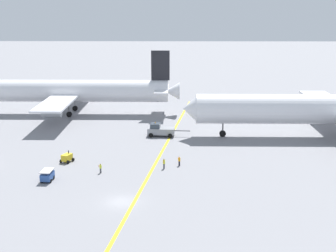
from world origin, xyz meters
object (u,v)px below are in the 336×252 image
airliner_at_gate_left (58,91)px  ground_crew_marshaller_foreground (100,168)px  gse_baggage_cart_near_cluster (47,176)px  gse_gpu_cart_small (67,158)px  airliner_being_pushed (335,110)px  pushback_tug (160,130)px  ground_crew_wing_walker_right (164,163)px  ground_crew_ramp_agent_by_cones (179,161)px

airliner_at_gate_left → ground_crew_marshaller_foreground: (16.55, -42.37, -4.81)m
gse_baggage_cart_near_cluster → gse_gpu_cart_small: bearing=83.5°
airliner_being_pushed → ground_crew_marshaller_foreground: size_ratio=38.87×
airliner_at_gate_left → pushback_tug: bearing=-38.5°
airliner_being_pushed → ground_crew_wing_walker_right: size_ratio=35.40×
ground_crew_ramp_agent_by_cones → ground_crew_marshaller_foreground: ground_crew_ramp_agent_by_cones is taller
airliner_being_pushed → ground_crew_wing_walker_right: airliner_being_pushed is taller
ground_crew_wing_walker_right → ground_crew_marshaller_foreground: (-10.00, -2.17, -0.09)m
airliner_being_pushed → ground_crew_wing_walker_right: 39.20m
ground_crew_ramp_agent_by_cones → gse_gpu_cart_small: bearing=175.1°
gse_baggage_cart_near_cluster → gse_gpu_cart_small: size_ratio=1.10×
airliner_being_pushed → ground_crew_wing_walker_right: bearing=-150.0°
gse_baggage_cart_near_cluster → ground_crew_wing_walker_right: gse_baggage_cart_near_cluster is taller
gse_gpu_cart_small → ground_crew_wing_walker_right: 16.78m
gse_baggage_cart_near_cluster → ground_crew_marshaller_foreground: 8.33m
airliner_being_pushed → gse_baggage_cart_near_cluster: airliner_being_pushed is taller
airliner_being_pushed → pushback_tug: airliner_being_pushed is taller
gse_gpu_cart_small → ground_crew_marshaller_foreground: gse_gpu_cart_small is taller
airliner_at_gate_left → gse_baggage_cart_near_cluster: (9.05, -46.00, -4.74)m
airliner_being_pushed → gse_baggage_cart_near_cluster: (-51.17, -25.28, -4.83)m
pushback_tug → airliner_at_gate_left: bearing=141.5°
pushback_tug → ground_crew_wing_walker_right: pushback_tug is taller
gse_baggage_cart_near_cluster → airliner_being_pushed: bearing=26.3°
airliner_being_pushed → ground_crew_ramp_agent_by_cones: 36.31m
airliner_being_pushed → ground_crew_ramp_agent_by_cones: (-31.18, -17.97, -4.86)m
gse_baggage_cart_near_cluster → ground_crew_ramp_agent_by_cones: 21.29m
airliner_being_pushed → gse_gpu_cart_small: bearing=-162.0°
airliner_being_pushed → ground_crew_ramp_agent_by_cones: size_ratio=37.65×
pushback_tug → gse_baggage_cart_near_cluster: (-16.35, -25.83, -0.36)m
airliner_at_gate_left → pushback_tug: 32.73m
pushback_tug → gse_gpu_cart_small: 22.83m
gse_gpu_cart_small → ground_crew_ramp_agent_by_cones: bearing=-4.9°
airliner_at_gate_left → ground_crew_ramp_agent_by_cones: bearing=-53.1°
gse_gpu_cart_small → ground_crew_ramp_agent_by_cones: (18.99, -1.62, 0.03)m
pushback_tug → airliner_being_pushed: bearing=-0.9°
airliner_being_pushed → gse_gpu_cart_small: (-50.16, -16.35, -4.89)m
pushback_tug → gse_gpu_cart_small: size_ratio=3.39×
ground_crew_wing_walker_right → gse_baggage_cart_near_cluster: bearing=-161.7°
gse_baggage_cart_near_cluster → ground_crew_ramp_agent_by_cones: bearing=20.1°
pushback_tug → ground_crew_wing_walker_right: (1.15, -20.03, -0.34)m
gse_gpu_cart_small → airliner_at_gate_left: bearing=105.2°
ground_crew_ramp_agent_by_cones → ground_crew_wing_walker_right: (-2.50, -1.51, 0.06)m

